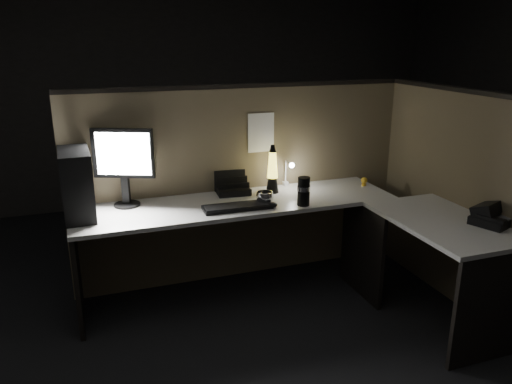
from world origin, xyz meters
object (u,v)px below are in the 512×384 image
object	(u,v)px
pc_tower	(77,184)
lava_lamp	(272,173)
keyboard	(237,207)
desk_phone	(491,215)
monitor	(123,160)

from	to	relation	value
pc_tower	lava_lamp	distance (m)	1.39
keyboard	lava_lamp	xyz separation A→B (m)	(0.36, 0.27, 0.14)
lava_lamp	desk_phone	distance (m)	1.52
pc_tower	desk_phone	world-z (taller)	pc_tower
pc_tower	keyboard	distance (m)	1.07
monitor	desk_phone	size ratio (longest dim) A/B	1.80
monitor	keyboard	world-z (taller)	monitor
pc_tower	desk_phone	distance (m)	2.66
monitor	pc_tower	bearing A→B (deg)	-135.03
pc_tower	keyboard	size ratio (longest dim) A/B	0.93
keyboard	pc_tower	bearing A→B (deg)	170.50
pc_tower	monitor	xyz separation A→B (m)	(0.31, 0.13, 0.11)
lava_lamp	desk_phone	world-z (taller)	lava_lamp
keyboard	desk_phone	distance (m)	1.64
keyboard	desk_phone	size ratio (longest dim) A/B	1.58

